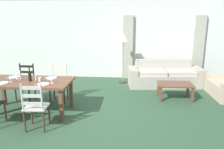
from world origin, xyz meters
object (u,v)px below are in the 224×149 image
couch (164,76)px  coffee_table (175,86)px  dining_chair_far_right (59,83)px  dining_chair_far_left (26,82)px  dining_chair_near_right (35,106)px  wine_bottle (30,76)px  wine_glass_far_left (17,74)px  coffee_cup_primary (40,79)px  wine_glass_near_left (10,77)px  wine_glass_near_right (52,78)px  dining_table (29,85)px  standing_lamp (123,40)px

couch → coffee_table: 1.22m
dining_chair_far_right → dining_chair_far_left: bearing=-177.6°
dining_chair_near_right → dining_chair_far_left: 1.77m
dining_chair_near_right → dining_chair_far_left: (-0.92, 1.51, 0.00)m
wine_bottle → dining_chair_far_right: bearing=64.8°
wine_glass_far_left → coffee_cup_primary: bearing=-14.4°
wine_bottle → wine_glass_near_left: 0.40m
wine_glass_near_right → wine_glass_far_left: bearing=163.1°
wine_glass_far_left → coffee_table: (3.78, 1.04, -0.51)m
dining_chair_far_right → wine_glass_near_left: 1.25m
wine_bottle → couch: 4.12m
wine_glass_near_left → coffee_cup_primary: wine_glass_near_left is taller
dining_chair_far_left → coffee_cup_primary: 1.10m
dining_chair_far_left → wine_glass_far_left: (0.12, -0.62, 0.38)m
wine_glass_near_right → dining_chair_near_right: bearing=-101.0°
wine_bottle → coffee_table: wine_bottle is taller
dining_table → couch: 4.13m
dining_chair_far_right → couch: (2.93, 1.60, -0.19)m
dining_chair_far_left → standing_lamp: 3.20m
standing_lamp → wine_glass_near_right: bearing=-117.6°
wine_glass_near_right → couch: 3.79m
dining_chair_far_left → dining_chair_far_right: size_ratio=1.00×
wine_bottle → coffee_cup_primary: bearing=-2.9°
dining_chair_near_right → dining_chair_far_right: 1.55m
wine_bottle → couch: (3.30, 2.39, -0.58)m
dining_chair_far_right → wine_glass_far_left: dining_chair_far_right is taller
dining_chair_near_right → standing_lamp: size_ratio=0.59×
wine_bottle → coffee_cup_primary: size_ratio=3.51×
wine_glass_near_left → coffee_cup_primary: bearing=10.1°
coffee_table → dining_chair_far_right: bearing=-172.8°
coffee_cup_primary → standing_lamp: 3.18m
dining_chair_far_left → coffee_table: (3.90, 0.42, -0.12)m
wine_glass_near_right → standing_lamp: 3.11m
dining_table → wine_glass_near_right: wine_glass_near_right is taller
dining_chair_near_right → wine_glass_near_left: dining_chair_near_right is taller
dining_chair_far_left → coffee_cup_primary: (0.73, -0.77, 0.32)m
wine_bottle → wine_glass_near_right: wine_bottle is taller
wine_glass_near_left → wine_glass_far_left: bearing=88.9°
dining_table → dining_chair_near_right: bearing=-58.3°
coffee_cup_primary → couch: bearing=38.0°
standing_lamp → wine_bottle: bearing=-127.2°
dining_chair_near_right → wine_bottle: (-0.42, 0.76, 0.39)m
dining_chair_near_right → wine_bottle: wine_bottle is taller
wine_glass_far_left → standing_lamp: 3.42m
dining_chair_far_left → wine_bottle: wine_bottle is taller
dining_chair_near_right → wine_bottle: size_ratio=3.04×
coffee_cup_primary → coffee_table: 3.42m
dining_table → coffee_table: 3.66m
wine_glass_near_left → standing_lamp: standing_lamp is taller
wine_glass_near_right → coffee_table: bearing=24.7°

